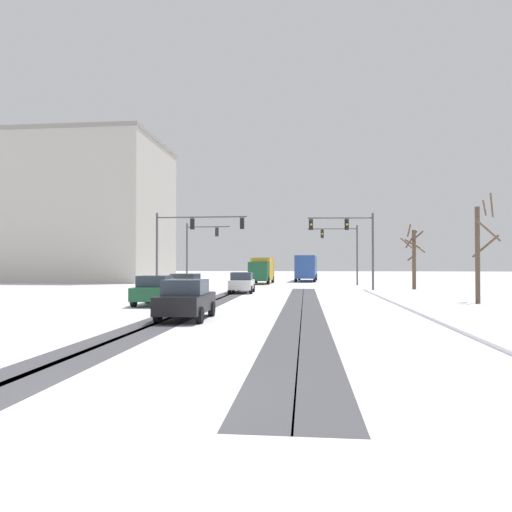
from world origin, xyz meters
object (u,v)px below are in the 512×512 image
bus_oncoming (307,266)px  bare_tree_sidewalk_mid (479,250)px  car_black_fourth (186,299)px  traffic_signal_far_left (198,244)px  box_truck_delivery (262,270)px  bare_tree_sidewalk_far (414,255)px  traffic_signal_far_right (344,245)px  office_building_far_left_block (62,212)px  traffic_signal_near_right (350,236)px  car_white_lead (242,283)px  car_dark_green_third (155,290)px  car_yellow_cab_second (186,286)px  traffic_signal_near_left (188,234)px

bus_oncoming → bare_tree_sidewalk_mid: bearing=-74.9°
car_black_fourth → traffic_signal_far_left: bearing=102.0°
box_truck_delivery → bare_tree_sidewalk_far: bare_tree_sidewalk_far is taller
traffic_signal_far_right → bare_tree_sidewalk_far: size_ratio=1.10×
car_black_fourth → office_building_far_left_block: office_building_far_left_block is taller
box_truck_delivery → bare_tree_sidewalk_far: size_ratio=1.26×
traffic_signal_near_right → bus_oncoming: bearing=98.3°
traffic_signal_far_left → bare_tree_sidewalk_far: size_ratio=1.10×
car_white_lead → bare_tree_sidewalk_far: bare_tree_sidewalk_far is taller
traffic_signal_far_left → traffic_signal_far_right: 15.62m
bare_tree_sidewalk_far → office_building_far_left_block: 46.64m
bare_tree_sidewalk_mid → car_black_fourth: bearing=-147.4°
car_dark_green_third → bare_tree_sidewalk_far: 25.94m
car_white_lead → car_dark_green_third: (-3.23, -11.52, 0.00)m
traffic_signal_far_right → bus_oncoming: (-3.95, 12.13, -2.40)m
traffic_signal_near_right → box_truck_delivery: bearing=120.0°
traffic_signal_far_right → car_white_lead: (-9.06, -15.18, -3.57)m
car_yellow_cab_second → box_truck_delivery: size_ratio=0.55×
traffic_signal_near_right → bare_tree_sidewalk_far: bearing=33.7°
traffic_signal_near_left → traffic_signal_far_right: bearing=45.6°
bare_tree_sidewalk_far → car_white_lead: bearing=-154.1°
box_truck_delivery → bare_tree_sidewalk_far: 18.56m
car_dark_green_third → office_building_far_left_block: bearing=124.5°
traffic_signal_near_right → bus_oncoming: 24.59m
traffic_signal_far_right → bare_tree_sidewalk_mid: (5.74, -23.85, -1.36)m
car_dark_green_third → bus_oncoming: size_ratio=0.38×
traffic_signal_near_right → box_truck_delivery: 17.76m
traffic_signal_near_left → office_building_far_left_block: bearing=135.1°
bus_oncoming → car_black_fourth: bearing=-96.2°
traffic_signal_far_right → car_yellow_cab_second: traffic_signal_far_right is taller
traffic_signal_near_left → office_building_far_left_block: (-23.50, 23.40, 4.72)m
car_white_lead → box_truck_delivery: 18.30m
traffic_signal_far_right → traffic_signal_far_left: bearing=-165.2°
box_truck_delivery → bus_oncoming: bearing=60.0°
bus_oncoming → office_building_far_left_block: size_ratio=0.40×
car_dark_green_third → car_black_fourth: bearing=-62.5°
bus_oncoming → office_building_far_left_block: (-33.20, -2.66, 7.44)m
traffic_signal_far_left → box_truck_delivery: traffic_signal_far_left is taller
traffic_signal_near_left → box_truck_delivery: traffic_signal_near_left is taller
bare_tree_sidewalk_mid → car_white_lead: bearing=149.7°
traffic_signal_near_left → traffic_signal_far_right: same height
traffic_signal_far_left → bus_oncoming: size_ratio=0.59×
car_white_lead → bus_oncoming: size_ratio=0.37×
traffic_signal_near_left → traffic_signal_near_right: same height
car_yellow_cab_second → office_building_far_left_block: (-25.13, 30.54, 8.61)m
traffic_signal_near_left → traffic_signal_far_right: 19.50m
car_white_lead → bare_tree_sidewalk_mid: (14.80, -8.67, 2.21)m
bare_tree_sidewalk_far → bus_oncoming: bearing=115.3°
traffic_signal_far_right → bare_tree_sidewalk_far: traffic_signal_far_right is taller
traffic_signal_far_left → car_dark_green_third: 23.16m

